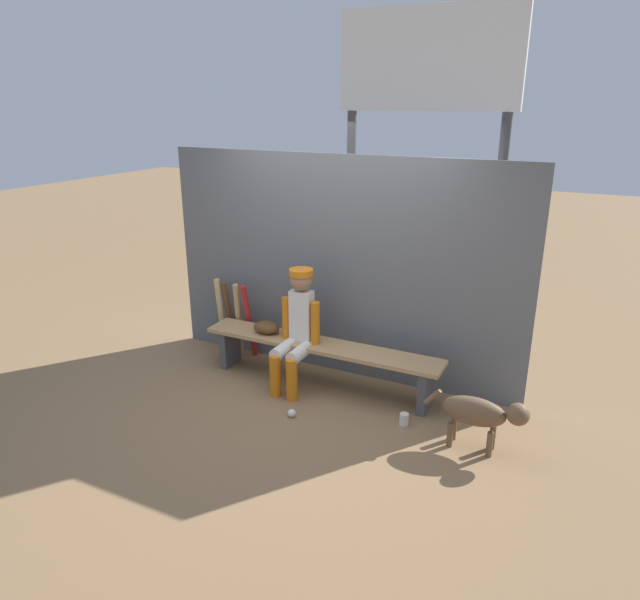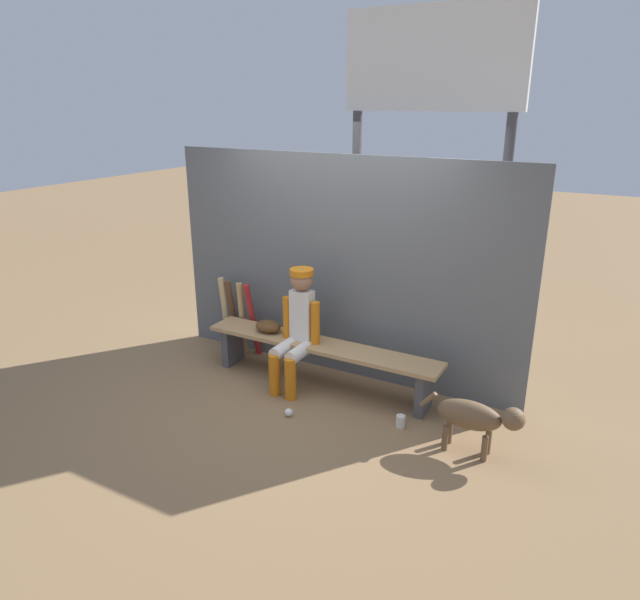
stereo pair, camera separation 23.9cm
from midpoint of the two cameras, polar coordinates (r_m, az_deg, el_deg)
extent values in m
plane|color=olive|center=(5.85, 1.18, -8.45)|extent=(30.00, 30.00, 0.00)
cube|color=#595E63|center=(5.77, 3.15, 3.15)|extent=(3.81, 0.03, 2.24)
cube|color=tan|center=(5.66, 1.21, -4.51)|extent=(2.46, 0.36, 0.04)
cube|color=#4C4C51|center=(6.28, -7.58, -4.46)|extent=(0.08, 0.29, 0.42)
cube|color=#4C4C51|center=(5.39, 11.54, -8.90)|extent=(0.08, 0.29, 0.42)
cube|color=silver|center=(5.64, -0.58, -1.54)|extent=(0.22, 0.13, 0.51)
sphere|color=#9E7051|center=(5.52, -0.59, 2.03)|extent=(0.22, 0.22, 0.22)
cylinder|color=orange|center=(5.50, -0.59, 2.79)|extent=(0.23, 0.23, 0.06)
cylinder|color=silver|center=(5.65, -2.32, -4.79)|extent=(0.13, 0.38, 0.13)
cylinder|color=orange|center=(5.59, -3.31, -7.44)|extent=(0.11, 0.11, 0.42)
cylinder|color=orange|center=(5.72, -2.07, -1.79)|extent=(0.09, 0.09, 0.44)
cylinder|color=silver|center=(5.56, -0.73, -5.16)|extent=(0.13, 0.38, 0.13)
cylinder|color=orange|center=(5.51, -1.71, -7.86)|extent=(0.11, 0.11, 0.42)
cylinder|color=orange|center=(5.57, 0.76, -2.36)|extent=(0.09, 0.09, 0.44)
ellipsoid|color=#593819|center=(5.91, -4.03, -2.63)|extent=(0.28, 0.20, 0.12)
cylinder|color=#B22323|center=(6.33, -5.63, -2.00)|extent=(0.08, 0.24, 0.87)
cylinder|color=tan|center=(6.40, -6.67, -1.89)|extent=(0.07, 0.13, 0.85)
cylinder|color=brown|center=(6.54, -7.57, -1.50)|extent=(0.09, 0.20, 0.84)
cylinder|color=tan|center=(6.53, -8.34, -1.41)|extent=(0.08, 0.16, 0.88)
sphere|color=white|center=(5.30, -1.82, -11.11)|extent=(0.07, 0.07, 0.07)
cylinder|color=silver|center=(5.20, 9.34, -11.81)|extent=(0.08, 0.08, 0.11)
cylinder|color=silver|center=(5.74, -0.97, -3.33)|extent=(0.08, 0.08, 0.11)
cylinder|color=#3F3F42|center=(6.60, 4.56, 6.81)|extent=(0.10, 0.10, 2.61)
cylinder|color=#3F3F42|center=(6.13, 18.40, 4.93)|extent=(0.10, 0.10, 2.61)
cube|color=white|center=(6.17, 12.39, 22.40)|extent=(1.85, 0.08, 0.98)
ellipsoid|color=brown|center=(4.85, 15.95, -10.92)|extent=(0.52, 0.20, 0.24)
sphere|color=brown|center=(4.78, 20.04, -11.06)|extent=(0.18, 0.18, 0.18)
cylinder|color=brown|center=(4.89, 12.10, -9.61)|extent=(0.15, 0.04, 0.16)
cylinder|color=brown|center=(4.99, 17.70, -13.24)|extent=(0.05, 0.05, 0.22)
cylinder|color=brown|center=(4.89, 17.40, -13.94)|extent=(0.05, 0.05, 0.22)
cylinder|color=brown|center=(5.04, 14.08, -12.51)|extent=(0.05, 0.05, 0.22)
cylinder|color=brown|center=(4.94, 13.69, -13.18)|extent=(0.05, 0.05, 0.22)
camera|label=1|loc=(0.12, -88.75, 0.43)|focal=32.23mm
camera|label=2|loc=(0.12, 91.25, -0.43)|focal=32.23mm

